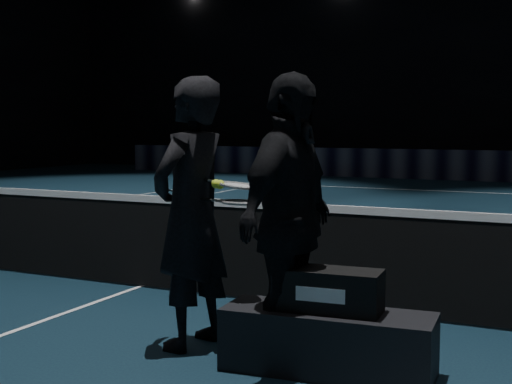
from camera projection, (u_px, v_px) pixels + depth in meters
floor at (140, 287)px, 7.31m from camera, size 36.00×36.00×0.00m
wall_back at (461, 20)px, 22.97m from camera, size 30.00×0.00×30.00m
court_lines at (140, 286)px, 7.31m from camera, size 10.98×23.78×0.01m
net_mesh at (139, 244)px, 7.27m from camera, size 12.80×0.02×0.86m
net_tape at (139, 198)px, 7.22m from camera, size 12.80×0.03×0.07m
sponsor_backdrop at (442, 165)px, 21.16m from camera, size 22.00×0.15×0.90m
player_bench at (328, 342)px, 4.77m from camera, size 1.45×0.59×0.42m
racket_bag at (328, 290)px, 4.74m from camera, size 0.73×0.36×0.28m
bag_signature at (320, 295)px, 4.60m from camera, size 0.33×0.03×0.09m
player_a at (191, 213)px, 5.28m from camera, size 0.58×0.79×2.02m
player_b at (289, 222)px, 4.80m from camera, size 0.56×1.21×2.02m
racket_lower at (240, 202)px, 5.02m from camera, size 0.70×0.32×0.03m
racket_upper at (238, 185)px, 5.07m from camera, size 0.69×0.27×0.10m
tennis_balls at (219, 182)px, 5.12m from camera, size 0.12×0.10×0.12m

